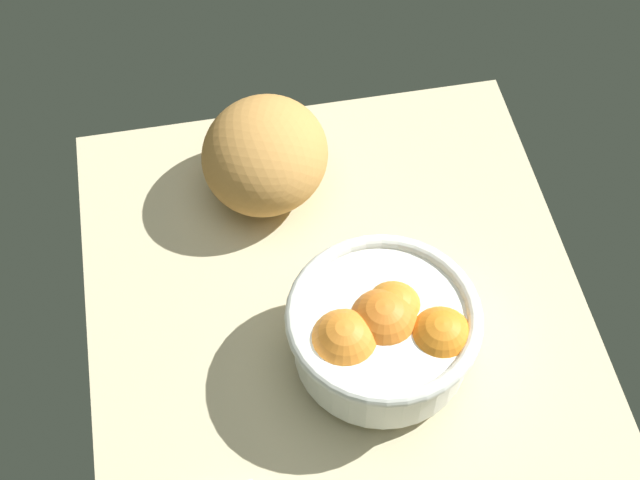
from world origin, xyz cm
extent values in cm
cube|color=#C8BA93|center=(0.00, 0.00, -1.50)|extent=(64.52, 53.53, 3.00)
cylinder|color=white|center=(4.32, 3.21, 0.85)|extent=(10.39, 10.39, 1.70)
cylinder|color=white|center=(4.32, 3.21, 4.96)|extent=(17.90, 17.90, 6.52)
torus|color=white|center=(4.32, 3.21, 8.23)|extent=(19.50, 19.50, 1.60)
sphere|color=orange|center=(3.00, 4.51, 6.42)|extent=(6.43, 6.43, 6.43)
sphere|color=orange|center=(5.85, -1.04, 6.56)|extent=(7.23, 7.23, 7.23)
sphere|color=orange|center=(7.03, 8.32, 6.48)|extent=(6.80, 6.80, 6.80)
sphere|color=orange|center=(4.32, 3.21, 6.58)|extent=(7.37, 7.37, 7.37)
ellipsoid|color=#C78B44|center=(-20.51, -4.84, 5.59)|extent=(19.69, 18.85, 11.19)
camera|label=1|loc=(50.72, -11.90, 89.38)|focal=54.25mm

